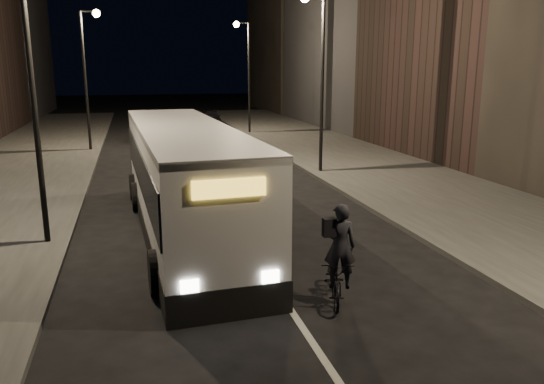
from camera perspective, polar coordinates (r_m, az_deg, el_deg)
ground at (r=13.10m, az=-0.17°, el=-9.37°), size 180.00×180.00×0.00m
sidewalk_right at (r=28.60m, az=9.34°, el=3.15°), size 7.00×70.00×0.16m
sidewalk_left at (r=26.74m, az=-26.22°, el=1.23°), size 7.00×70.00×0.16m
streetlight_right_mid at (r=25.13m, az=4.88°, el=14.00°), size 1.20×0.44×8.12m
streetlight_right_far at (r=40.57m, az=-2.88°, el=13.77°), size 1.20×0.44×8.12m
streetlight_left_near at (r=15.87m, az=-23.73°, el=13.36°), size 1.20×0.44×8.12m
streetlight_left_far at (r=33.77m, az=-19.13°, el=13.16°), size 1.20×0.44×8.12m
city_bus at (r=16.35m, az=-9.40°, el=1.76°), size 3.37×12.54×3.35m
cyclist_on_bicycle at (r=11.79m, az=6.97°, el=-8.18°), size 1.22×2.07×2.26m
car_near at (r=33.51m, az=-5.51°, el=5.75°), size 1.74×3.95×1.32m
car_mid at (r=38.68m, az=-12.98°, el=6.43°), size 1.38×3.81×1.25m
car_far at (r=47.44m, az=-6.66°, el=7.91°), size 2.19×4.49×1.26m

